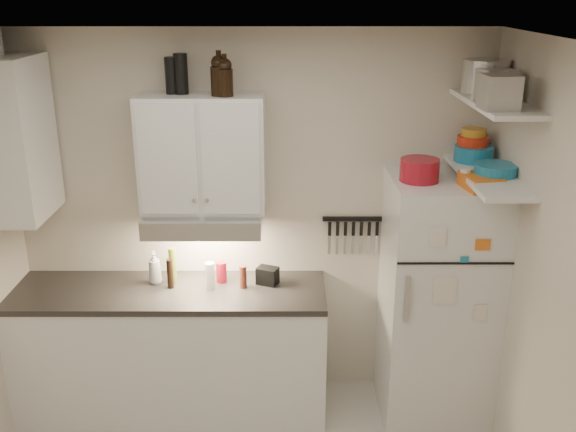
{
  "coord_description": "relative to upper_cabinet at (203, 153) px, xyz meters",
  "views": [
    {
      "loc": [
        0.25,
        -2.69,
        2.83
      ],
      "look_at": [
        0.25,
        0.9,
        1.55
      ],
      "focal_mm": 40.0,
      "sensor_mm": 36.0,
      "label": 1
    }
  ],
  "objects": [
    {
      "name": "ceiling",
      "position": [
        0.3,
        -1.33,
        0.78
      ],
      "size": [
        3.2,
        3.0,
        0.02
      ],
      "primitive_type": "cube",
      "color": "silver",
      "rests_on": "ground"
    },
    {
      "name": "back_wall",
      "position": [
        0.3,
        0.18,
        -0.53
      ],
      "size": [
        3.2,
        0.02,
        2.6
      ],
      "primitive_type": "cube",
      "color": "beige",
      "rests_on": "ground"
    },
    {
      "name": "right_wall",
      "position": [
        1.91,
        -1.33,
        -0.53
      ],
      "size": [
        0.02,
        3.0,
        2.6
      ],
      "primitive_type": "cube",
      "color": "beige",
      "rests_on": "ground"
    },
    {
      "name": "base_cabinet",
      "position": [
        -0.25,
        -0.14,
        -1.39
      ],
      "size": [
        2.1,
        0.6,
        0.88
      ],
      "primitive_type": "cube",
      "color": "white",
      "rests_on": "floor"
    },
    {
      "name": "countertop",
      "position": [
        -0.25,
        -0.14,
        -0.93
      ],
      "size": [
        2.1,
        0.62,
        0.04
      ],
      "primitive_type": "cube",
      "color": "#2B2825",
      "rests_on": "base_cabinet"
    },
    {
      "name": "upper_cabinet",
      "position": [
        0.0,
        0.0,
        0.0
      ],
      "size": [
        0.8,
        0.33,
        0.75
      ],
      "primitive_type": "cube",
      "color": "white",
      "rests_on": "back_wall"
    },
    {
      "name": "side_cabinet",
      "position": [
        -1.14,
        -0.14,
        0.12
      ],
      "size": [
        0.33,
        0.55,
        1.0
      ],
      "primitive_type": "cube",
      "color": "white",
      "rests_on": "left_wall"
    },
    {
      "name": "range_hood",
      "position": [
        0.0,
        -0.06,
        -0.44
      ],
      "size": [
        0.76,
        0.46,
        0.12
      ],
      "primitive_type": "cube",
      "color": "silver",
      "rests_on": "back_wall"
    },
    {
      "name": "fridge",
      "position": [
        1.55,
        -0.18,
        -0.98
      ],
      "size": [
        0.7,
        0.68,
        1.7
      ],
      "primitive_type": "cube",
      "color": "white",
      "rests_on": "floor"
    },
    {
      "name": "shelf_hi",
      "position": [
        1.75,
        -0.31,
        0.38
      ],
      "size": [
        0.3,
        0.95,
        0.03
      ],
      "primitive_type": "cube",
      "color": "white",
      "rests_on": "right_wall"
    },
    {
      "name": "shelf_lo",
      "position": [
        1.75,
        -0.31,
        -0.07
      ],
      "size": [
        0.3,
        0.95,
        0.03
      ],
      "primitive_type": "cube",
      "color": "white",
      "rests_on": "right_wall"
    },
    {
      "name": "knife_strip",
      "position": [
        1.0,
        0.15,
        -0.51
      ],
      "size": [
        0.42,
        0.02,
        0.03
      ],
      "primitive_type": "cube",
      "color": "black",
      "rests_on": "back_wall"
    },
    {
      "name": "dutch_oven",
      "position": [
        1.36,
        -0.21,
        -0.05
      ],
      "size": [
        0.31,
        0.31,
        0.14
      ],
      "primitive_type": "cylinder",
      "rotation": [
        0.0,
        0.0,
        0.35
      ],
      "color": "maroon",
      "rests_on": "fridge"
    },
    {
      "name": "book_stack",
      "position": [
        1.7,
        -0.37,
        -0.08
      ],
      "size": [
        0.23,
        0.28,
        0.08
      ],
      "primitive_type": "cube",
      "rotation": [
        0.0,
        0.0,
        0.16
      ],
      "color": "orange",
      "rests_on": "fridge"
    },
    {
      "name": "spice_jar",
      "position": [
        1.62,
        -0.31,
        -0.07
      ],
      "size": [
        0.07,
        0.07,
        0.1
      ],
      "primitive_type": "cylinder",
      "rotation": [
        0.0,
        0.0,
        -0.11
      ],
      "color": "silver",
      "rests_on": "fridge"
    },
    {
      "name": "stock_pot",
      "position": [
        1.76,
        -0.05,
        0.49
      ],
      "size": [
        0.36,
        0.36,
        0.2
      ],
      "primitive_type": "cylinder",
      "rotation": [
        0.0,
        0.0,
        -0.3
      ],
      "color": "silver",
      "rests_on": "shelf_hi"
    },
    {
      "name": "tin_a",
      "position": [
        1.73,
        -0.35,
        0.48
      ],
      "size": [
        0.21,
        0.19,
        0.18
      ],
      "primitive_type": "cube",
      "rotation": [
        0.0,
        0.0,
        0.18
      ],
      "color": "#AAAAAD",
      "rests_on": "shelf_hi"
    },
    {
      "name": "tin_b",
      "position": [
        1.67,
        -0.6,
        0.48
      ],
      "size": [
        0.19,
        0.19,
        0.18
      ],
      "primitive_type": "cube",
      "rotation": [
        0.0,
        0.0,
        0.04
      ],
      "color": "#AAAAAD",
      "rests_on": "shelf_hi"
    },
    {
      "name": "bowl_teal",
      "position": [
        1.74,
        -0.01,
        -0.0
      ],
      "size": [
        0.25,
        0.25,
        0.1
      ],
      "primitive_type": "cylinder",
      "color": "teal",
      "rests_on": "shelf_lo"
    },
    {
      "name": "bowl_orange",
      "position": [
        1.74,
        0.01,
        0.08
      ],
      "size": [
        0.2,
        0.2,
        0.06
      ],
      "primitive_type": "cylinder",
      "color": "red",
      "rests_on": "bowl_teal"
    },
    {
      "name": "bowl_yellow",
      "position": [
        1.74,
        0.01,
        0.13
      ],
      "size": [
        0.16,
        0.16,
        0.05
      ],
      "primitive_type": "cylinder",
      "color": "#C08722",
      "rests_on": "bowl_orange"
    },
    {
      "name": "plates",
      "position": [
        1.79,
        -0.33,
        -0.02
      ],
      "size": [
        0.32,
        0.32,
        0.06
      ],
      "primitive_type": "cylinder",
      "rotation": [
        0.0,
        0.0,
        -0.29
      ],
      "color": "teal",
      "rests_on": "shelf_lo"
    },
    {
      "name": "growler_a",
      "position": [
        0.13,
        -0.05,
        0.5
      ],
      "size": [
        0.14,
        0.14,
        0.25
      ],
      "primitive_type": null,
      "rotation": [
        0.0,
        0.0,
        -0.37
      ],
      "color": "black",
      "rests_on": "upper_cabinet"
    },
    {
      "name": "growler_b",
      "position": [
        0.17,
        -0.07,
        0.49
      ],
      "size": [
        0.12,
        0.12,
        0.24
      ],
      "primitive_type": null,
      "rotation": [
        0.0,
        0.0,
        0.18
      ],
      "color": "black",
      "rests_on": "upper_cabinet"
    },
    {
      "name": "thermos_a",
      "position": [
        -0.11,
        0.02,
        0.5
      ],
      "size": [
        0.09,
        0.09,
        0.25
      ],
      "primitive_type": "cylinder",
      "rotation": [
        0.0,
        0.0,
        -0.09
      ],
      "color": "black",
      "rests_on": "upper_cabinet"
    },
    {
      "name": "thermos_b",
      "position": [
        -0.18,
        0.03,
        0.49
      ],
      "size": [
        0.09,
        0.09,
        0.23
      ],
      "primitive_type": "cylinder",
      "rotation": [
        0.0,
        0.0,
        -0.18
      ],
      "color": "black",
      "rests_on": "upper_cabinet"
    },
    {
      "name": "soap_bottle",
      "position": [
        -0.36,
        -0.03,
        -0.78
      ],
      "size": [
        0.1,
        0.11,
        0.26
      ],
      "primitive_type": "imported",
      "rotation": [
        0.0,
        0.0,
        0.06
      ],
      "color": "white",
      "rests_on": "countertop"
    },
    {
      "name": "pepper_mill",
      "position": [
        0.25,
        -0.11,
        -0.83
      ],
      "size": [
        0.06,
        0.06,
        0.16
      ],
      "primitive_type": "cylinder",
      "rotation": [
        0.0,
        0.0,
        0.18
      ],
      "color": "maroon",
      "rests_on": "countertop"
    },
    {
      "name": "oil_bottle",
      "position": [
        -0.23,
        -0.03,
        -0.78
      ],
      "size": [
        0.06,
        0.06,
        0.25
      ],
      "primitive_type": "cylinder",
      "rotation": [
        0.0,
        0.0,
        -0.31
      ],
      "color": "#606F1B",
      "rests_on": "countertop"
    },
    {
      "name": "vinegar_bottle",
      "position": [
        -0.24,
        -0.11,
        -0.8
      ],
      "size": [
        0.05,
        0.05,
        0.21
      ],
      "primitive_type": "cylinder",
      "rotation": [
        0.0,
        0.0,
        0.12
      ],
      "color": "black",
      "rests_on": "countertop"
    },
    {
      "name": "clear_bottle",
      "position": [
        0.03,
        -0.12,
        -0.81
      ],
      "size": [
        0.08,
        0.08,
        0.18
      ],
      "primitive_type": "cylinder",
      "rotation": [
        0.0,
        0.0,
        -0.34
      ],
      "color": "silver",
      "rests_on": "countertop"
    },
    {
      "name": "red_jar",
      "position": [
        0.09,
        -0.02,
        -0.83
      ],
      "size": [
        0.09,
        0.09,
        0.15
      ],
      "primitive_type": "cylinder",
      "rotation": [
        0.0,
        0.0,
        -0.19
      ],
      "color": "maroon",
      "rests_on": "countertop"
    },
    {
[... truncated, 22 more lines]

